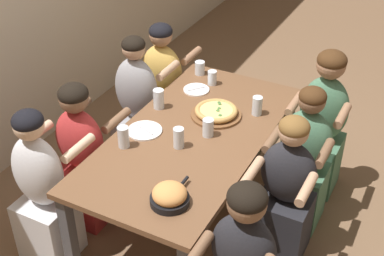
{
  "coord_description": "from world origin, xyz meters",
  "views": [
    {
      "loc": [
        -2.63,
        -1.37,
        2.79
      ],
      "look_at": [
        0.0,
        0.0,
        0.8
      ],
      "focal_mm": 50.0,
      "sensor_mm": 36.0,
      "label": 1
    }
  ],
  "objects_px": {
    "drinking_glass_a": "(200,69)",
    "drinking_glass_g": "(123,137)",
    "pizza_board_main": "(216,112)",
    "diner_far_midleft": "(83,160)",
    "diner_far_right": "(163,90)",
    "diner_near_right": "(321,128)",
    "skillet_bowl": "(170,196)",
    "empty_plate_b": "(196,90)",
    "empty_plate_a": "(145,131)",
    "drinking_glass_c": "(159,99)",
    "drinking_glass_d": "(208,129)",
    "drinking_glass_e": "(257,107)",
    "diner_near_center": "(286,195)",
    "diner_far_left": "(43,194)",
    "diner_far_midright": "(138,110)",
    "diner_near_midright": "(303,164)",
    "drinking_glass_b": "(179,139)",
    "drinking_glass_f": "(212,79)"
  },
  "relations": [
    {
      "from": "diner_far_midleft",
      "to": "empty_plate_a",
      "type": "bearing_deg",
      "value": 28.79
    },
    {
      "from": "pizza_board_main",
      "to": "diner_near_center",
      "type": "xyz_separation_m",
      "value": [
        -0.29,
        -0.65,
        -0.29
      ]
    },
    {
      "from": "drinking_glass_g",
      "to": "diner_near_center",
      "type": "relative_size",
      "value": 0.13
    },
    {
      "from": "empty_plate_b",
      "to": "diner_near_midright",
      "type": "distance_m",
      "value": 0.99
    },
    {
      "from": "drinking_glass_a",
      "to": "diner_far_midleft",
      "type": "height_order",
      "value": "diner_far_midleft"
    },
    {
      "from": "diner_near_center",
      "to": "diner_far_left",
      "type": "relative_size",
      "value": 0.95
    },
    {
      "from": "diner_near_center",
      "to": "drinking_glass_f",
      "type": "bearing_deg",
      "value": -38.69
    },
    {
      "from": "pizza_board_main",
      "to": "drinking_glass_c",
      "type": "distance_m",
      "value": 0.43
    },
    {
      "from": "drinking_glass_c",
      "to": "diner_near_center",
      "type": "relative_size",
      "value": 0.13
    },
    {
      "from": "diner_far_left",
      "to": "diner_far_midleft",
      "type": "bearing_deg",
      "value": 90.0
    },
    {
      "from": "drinking_glass_d",
      "to": "diner_far_midright",
      "type": "xyz_separation_m",
      "value": [
        0.36,
        0.79,
        -0.28
      ]
    },
    {
      "from": "drinking_glass_a",
      "to": "diner_far_midright",
      "type": "height_order",
      "value": "diner_far_midright"
    },
    {
      "from": "drinking_glass_b",
      "to": "drinking_glass_e",
      "type": "height_order",
      "value": "drinking_glass_b"
    },
    {
      "from": "empty_plate_b",
      "to": "diner_near_center",
      "type": "relative_size",
      "value": 0.18
    },
    {
      "from": "drinking_glass_e",
      "to": "diner_near_midright",
      "type": "distance_m",
      "value": 0.51
    },
    {
      "from": "empty_plate_a",
      "to": "diner_near_right",
      "type": "height_order",
      "value": "diner_near_right"
    },
    {
      "from": "diner_far_midright",
      "to": "diner_far_left",
      "type": "bearing_deg",
      "value": -90.0
    },
    {
      "from": "drinking_glass_a",
      "to": "skillet_bowl",
      "type": "bearing_deg",
      "value": -159.49
    },
    {
      "from": "drinking_glass_b",
      "to": "drinking_glass_g",
      "type": "xyz_separation_m",
      "value": [
        -0.16,
        0.32,
        0.01
      ]
    },
    {
      "from": "drinking_glass_c",
      "to": "drinking_glass_d",
      "type": "distance_m",
      "value": 0.5
    },
    {
      "from": "drinking_glass_c",
      "to": "diner_far_midright",
      "type": "bearing_deg",
      "value": 58.11
    },
    {
      "from": "skillet_bowl",
      "to": "diner_far_right",
      "type": "bearing_deg",
      "value": 31.6
    },
    {
      "from": "drinking_glass_b",
      "to": "skillet_bowl",
      "type": "bearing_deg",
      "value": -156.68
    },
    {
      "from": "drinking_glass_a",
      "to": "drinking_glass_g",
      "type": "xyz_separation_m",
      "value": [
        -1.12,
        -0.01,
        0.03
      ]
    },
    {
      "from": "pizza_board_main",
      "to": "drinking_glass_e",
      "type": "relative_size",
      "value": 2.6
    },
    {
      "from": "diner_far_right",
      "to": "empty_plate_b",
      "type": "bearing_deg",
      "value": -29.1
    },
    {
      "from": "drinking_glass_d",
      "to": "diner_far_midleft",
      "type": "relative_size",
      "value": 0.11
    },
    {
      "from": "pizza_board_main",
      "to": "drinking_glass_g",
      "type": "distance_m",
      "value": 0.72
    },
    {
      "from": "pizza_board_main",
      "to": "diner_near_midright",
      "type": "relative_size",
      "value": 0.32
    },
    {
      "from": "drinking_glass_a",
      "to": "drinking_glass_b",
      "type": "bearing_deg",
      "value": -160.99
    },
    {
      "from": "drinking_glass_a",
      "to": "drinking_glass_d",
      "type": "xyz_separation_m",
      "value": [
        -0.75,
        -0.44,
        0.01
      ]
    },
    {
      "from": "drinking_glass_e",
      "to": "drinking_glass_f",
      "type": "xyz_separation_m",
      "value": [
        0.25,
        0.47,
        -0.01
      ]
    },
    {
      "from": "empty_plate_a",
      "to": "diner_near_right",
      "type": "relative_size",
      "value": 0.2
    },
    {
      "from": "empty_plate_b",
      "to": "diner_near_midright",
      "type": "relative_size",
      "value": 0.18
    },
    {
      "from": "empty_plate_a",
      "to": "diner_near_midright",
      "type": "relative_size",
      "value": 0.22
    },
    {
      "from": "drinking_glass_g",
      "to": "diner_far_midleft",
      "type": "xyz_separation_m",
      "value": [
        -0.01,
        0.36,
        -0.31
      ]
    },
    {
      "from": "skillet_bowl",
      "to": "pizza_board_main",
      "type": "bearing_deg",
      "value": 9.55
    },
    {
      "from": "drinking_glass_c",
      "to": "diner_far_left",
      "type": "relative_size",
      "value": 0.13
    },
    {
      "from": "empty_plate_b",
      "to": "drinking_glass_c",
      "type": "xyz_separation_m",
      "value": [
        -0.35,
        0.13,
        0.07
      ]
    },
    {
      "from": "diner_far_midright",
      "to": "diner_near_right",
      "type": "relative_size",
      "value": 0.98
    },
    {
      "from": "drinking_glass_f",
      "to": "drinking_glass_g",
      "type": "distance_m",
      "value": 1.02
    },
    {
      "from": "diner_far_right",
      "to": "diner_near_right",
      "type": "relative_size",
      "value": 0.94
    },
    {
      "from": "pizza_board_main",
      "to": "skillet_bowl",
      "type": "distance_m",
      "value": 0.96
    },
    {
      "from": "diner_near_center",
      "to": "drinking_glass_g",
      "type": "bearing_deg",
      "value": 17.16
    },
    {
      "from": "drinking_glass_c",
      "to": "diner_far_left",
      "type": "distance_m",
      "value": 1.04
    },
    {
      "from": "diner_far_midright",
      "to": "diner_near_center",
      "type": "bearing_deg",
      "value": -16.28
    },
    {
      "from": "pizza_board_main",
      "to": "empty_plate_a",
      "type": "bearing_deg",
      "value": 139.14
    },
    {
      "from": "empty_plate_a",
      "to": "diner_near_center",
      "type": "xyz_separation_m",
      "value": [
        0.11,
        -0.99,
        -0.26
      ]
    },
    {
      "from": "drinking_glass_c",
      "to": "drinking_glass_f",
      "type": "xyz_separation_m",
      "value": [
        0.49,
        -0.19,
        -0.02
      ]
    },
    {
      "from": "empty_plate_b",
      "to": "diner_far_midleft",
      "type": "distance_m",
      "value": 1.01
    }
  ]
}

